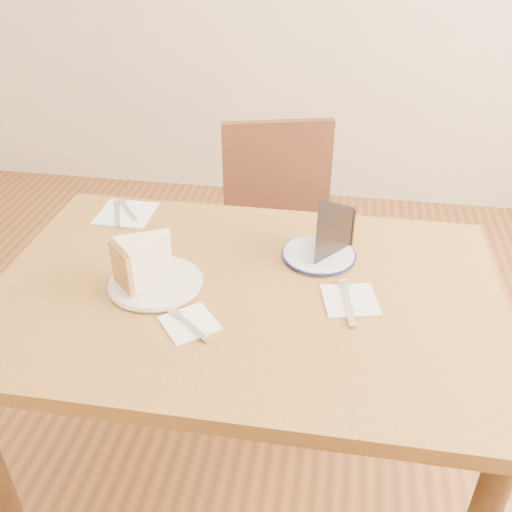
% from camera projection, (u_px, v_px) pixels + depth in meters
% --- Properties ---
extents(ground, '(4.00, 4.00, 0.00)m').
position_uv_depth(ground, '(247.00, 484.00, 1.76)').
color(ground, '#4F2D15').
rests_on(ground, ground).
extents(table, '(1.20, 0.80, 0.75)m').
position_uv_depth(table, '(245.00, 321.00, 1.40)').
color(table, brown).
rests_on(table, ground).
extents(chair_far, '(0.54, 0.54, 0.90)m').
position_uv_depth(chair_far, '(281.00, 246.00, 1.97)').
color(chair_far, black).
rests_on(chair_far, ground).
extents(plate_cream, '(0.21, 0.21, 0.01)m').
position_uv_depth(plate_cream, '(156.00, 283.00, 1.36)').
color(plate_cream, silver).
rests_on(plate_cream, table).
extents(plate_navy, '(0.18, 0.18, 0.01)m').
position_uv_depth(plate_navy, '(319.00, 255.00, 1.46)').
color(plate_navy, white).
rests_on(plate_navy, table).
extents(carrot_cake, '(0.15, 0.15, 0.11)m').
position_uv_depth(carrot_cake, '(148.00, 260.00, 1.33)').
color(carrot_cake, beige).
rests_on(carrot_cake, plate_cream).
extents(chocolate_cake, '(0.13, 0.16, 0.10)m').
position_uv_depth(chocolate_cake, '(325.00, 236.00, 1.43)').
color(chocolate_cake, black).
rests_on(chocolate_cake, plate_navy).
extents(napkin_cream, '(0.15, 0.15, 0.00)m').
position_uv_depth(napkin_cream, '(190.00, 323.00, 1.24)').
color(napkin_cream, white).
rests_on(napkin_cream, table).
extents(napkin_navy, '(0.15, 0.15, 0.00)m').
position_uv_depth(napkin_navy, '(350.00, 300.00, 1.31)').
color(napkin_navy, white).
rests_on(napkin_navy, table).
extents(napkin_spare, '(0.15, 0.15, 0.00)m').
position_uv_depth(napkin_spare, '(126.00, 213.00, 1.65)').
color(napkin_spare, white).
rests_on(napkin_spare, table).
extents(fork_cream, '(0.12, 0.10, 0.00)m').
position_uv_depth(fork_cream, '(190.00, 325.00, 1.23)').
color(fork_cream, silver).
rests_on(fork_cream, napkin_cream).
extents(knife_navy, '(0.04, 0.17, 0.00)m').
position_uv_depth(knife_navy, '(348.00, 302.00, 1.29)').
color(knife_navy, silver).
rests_on(knife_navy, napkin_navy).
extents(fork_spare, '(0.10, 0.12, 0.00)m').
position_uv_depth(fork_spare, '(128.00, 210.00, 1.66)').
color(fork_spare, silver).
rests_on(fork_spare, napkin_spare).
extents(knife_spare, '(0.07, 0.15, 0.00)m').
position_uv_depth(knife_spare, '(118.00, 214.00, 1.64)').
color(knife_spare, silver).
rests_on(knife_spare, napkin_spare).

